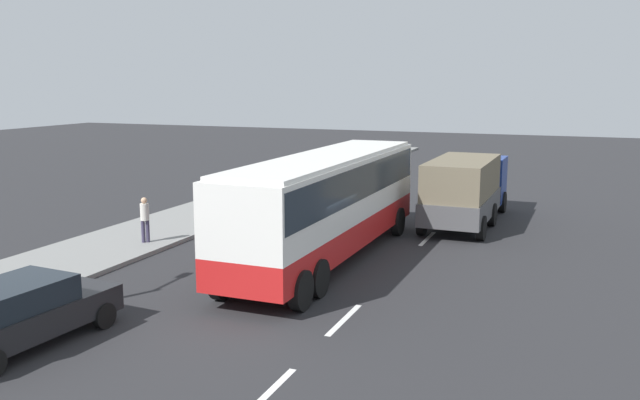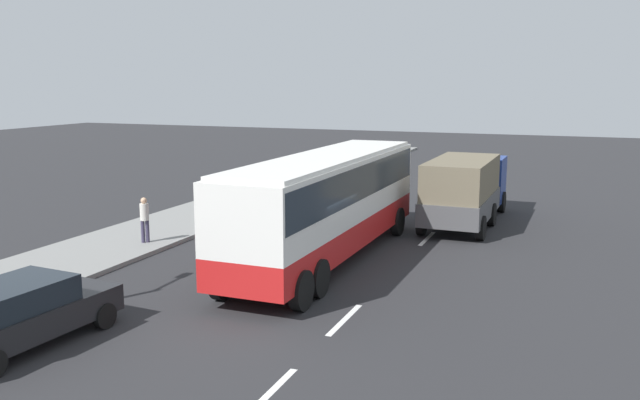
# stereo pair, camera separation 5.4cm
# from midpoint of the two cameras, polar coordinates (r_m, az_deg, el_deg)

# --- Properties ---
(ground_plane) EXTENTS (120.00, 120.00, 0.00)m
(ground_plane) POSITION_cam_midpoint_polar(r_m,az_deg,el_deg) (20.91, -1.09, -6.54)
(ground_plane) COLOR #28282B
(sidewalk_curb) EXTENTS (80.00, 4.00, 0.15)m
(sidewalk_curb) POSITION_cam_midpoint_polar(r_m,az_deg,el_deg) (25.01, -18.42, -4.10)
(sidewalk_curb) COLOR gray
(sidewalk_curb) RESTS_ON ground_plane
(lane_centreline) EXTENTS (38.67, 0.16, 0.01)m
(lane_centreline) POSITION_cam_midpoint_polar(r_m,az_deg,el_deg) (20.80, 5.64, -6.67)
(lane_centreline) COLOR white
(lane_centreline) RESTS_ON ground_plane
(coach_bus) EXTENTS (12.30, 2.79, 3.58)m
(coach_bus) POSITION_cam_midpoint_polar(r_m,az_deg,el_deg) (22.25, 0.55, 0.36)
(coach_bus) COLOR red
(coach_bus) RESTS_ON ground_plane
(cargo_truck) EXTENTS (7.83, 2.68, 2.85)m
(cargo_truck) POSITION_cam_midpoint_polar(r_m,az_deg,el_deg) (28.93, 12.28, 1.10)
(cargo_truck) COLOR navy
(cargo_truck) RESTS_ON ground_plane
(car_black_sedan) EXTENTS (4.60, 2.23, 1.55)m
(car_black_sedan) POSITION_cam_midpoint_polar(r_m,az_deg,el_deg) (16.82, -24.25, -8.74)
(car_black_sedan) COLOR black
(car_black_sedan) RESTS_ON ground_plane
(pedestrian_at_crossing) EXTENTS (0.32, 0.32, 1.67)m
(pedestrian_at_crossing) POSITION_cam_midpoint_polar(r_m,az_deg,el_deg) (25.21, -14.83, -1.38)
(pedestrian_at_crossing) COLOR #38334C
(pedestrian_at_crossing) RESTS_ON sidewalk_curb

